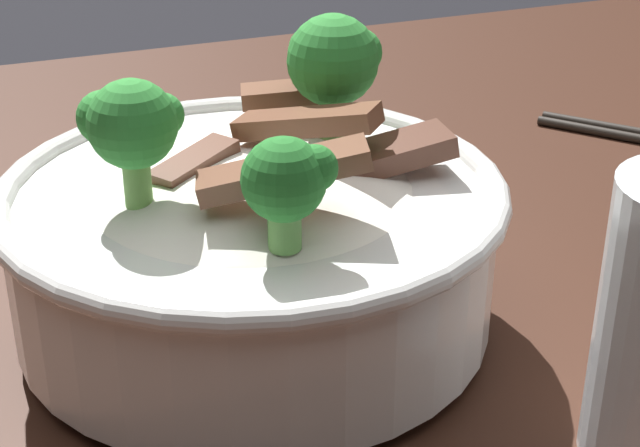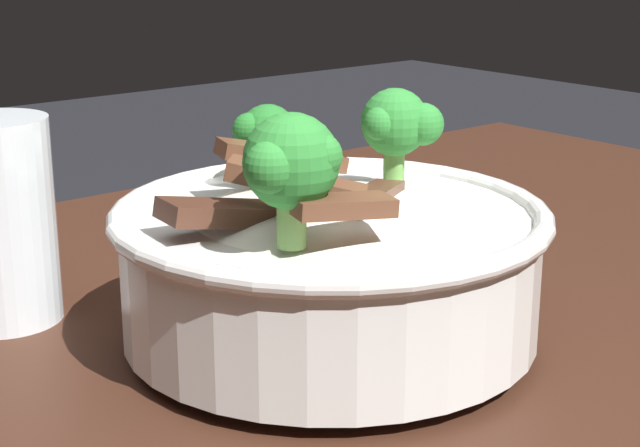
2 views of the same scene
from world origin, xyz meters
name	(u,v)px [view 1 (image 1 of 2)]	position (x,y,z in m)	size (l,w,h in m)	color
dining_table	(361,409)	(0.00, 0.00, 0.63)	(1.36, 0.89, 0.74)	#381E14
rice_bowl	(254,234)	(-0.09, -0.06, 0.80)	(0.25, 0.25, 0.15)	white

